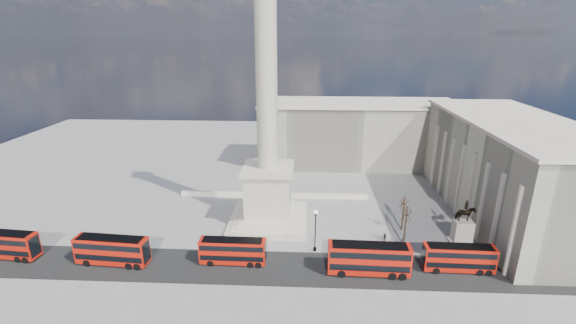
% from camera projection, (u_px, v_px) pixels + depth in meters
% --- Properties ---
extents(ground, '(180.00, 180.00, 0.00)m').
position_uv_depth(ground, '(266.00, 234.00, 67.23)').
color(ground, gray).
rests_on(ground, ground).
extents(asphalt_road, '(120.00, 9.00, 0.01)m').
position_uv_depth(asphalt_road, '(293.00, 268.00, 57.53)').
color(asphalt_road, black).
rests_on(asphalt_road, ground).
extents(nelsons_column, '(14.00, 14.00, 49.85)m').
position_uv_depth(nelsons_column, '(268.00, 155.00, 67.84)').
color(nelsons_column, beige).
rests_on(nelsons_column, ground).
extents(balustrade_wall, '(40.00, 0.60, 1.10)m').
position_uv_depth(balustrade_wall, '(274.00, 195.00, 82.20)').
color(balustrade_wall, beige).
rests_on(balustrade_wall, ground).
extents(building_east, '(19.00, 46.00, 18.60)m').
position_uv_depth(building_east, '(511.00, 169.00, 71.66)').
color(building_east, beige).
rests_on(building_east, ground).
extents(building_northeast, '(51.00, 17.00, 16.60)m').
position_uv_depth(building_northeast, '(356.00, 133.00, 101.52)').
color(building_northeast, beige).
rests_on(building_northeast, ground).
extents(red_bus_a, '(11.15, 3.34, 4.46)m').
position_uv_depth(red_bus_a, '(112.00, 250.00, 57.98)').
color(red_bus_a, '#BB1609').
rests_on(red_bus_a, ground).
extents(red_bus_b, '(10.00, 2.50, 4.04)m').
position_uv_depth(red_bus_b, '(233.00, 251.00, 58.17)').
color(red_bus_b, '#BB1609').
rests_on(red_bus_b, ground).
extents(red_bus_c, '(11.83, 3.06, 4.77)m').
position_uv_depth(red_bus_c, '(369.00, 259.00, 55.49)').
color(red_bus_c, '#BB1609').
rests_on(red_bus_c, ground).
extents(red_bus_d, '(10.19, 2.63, 4.11)m').
position_uv_depth(red_bus_d, '(459.00, 258.00, 56.32)').
color(red_bus_d, '#BB1609').
rests_on(red_bus_d, ground).
extents(red_bus_e, '(10.89, 3.40, 4.34)m').
position_uv_depth(red_bus_e, '(4.00, 244.00, 59.71)').
color(red_bus_e, '#BB1609').
rests_on(red_bus_e, ground).
extents(victorian_lamp, '(0.62, 0.62, 7.20)m').
position_uv_depth(victorian_lamp, '(315.00, 227.00, 60.84)').
color(victorian_lamp, black).
rests_on(victorian_lamp, ground).
extents(equestrian_statue, '(3.72, 2.79, 7.82)m').
position_uv_depth(equestrian_statue, '(463.00, 229.00, 63.54)').
color(equestrian_statue, beige).
rests_on(equestrian_statue, ground).
extents(bare_tree_near, '(1.71, 1.71, 7.48)m').
position_uv_depth(bare_tree_near, '(407.00, 213.00, 61.90)').
color(bare_tree_near, '#332319').
rests_on(bare_tree_near, ground).
extents(bare_tree_mid, '(1.77, 1.77, 6.72)m').
position_uv_depth(bare_tree_mid, '(404.00, 202.00, 67.25)').
color(bare_tree_mid, '#332319').
rests_on(bare_tree_mid, ground).
extents(bare_tree_far, '(1.61, 1.61, 6.57)m').
position_uv_depth(bare_tree_far, '(471.00, 185.00, 75.45)').
color(bare_tree_far, '#332319').
rests_on(bare_tree_far, ground).
extents(pedestrian_walking, '(0.76, 0.57, 1.89)m').
position_uv_depth(pedestrian_walking, '(402.00, 244.00, 62.30)').
color(pedestrian_walking, black).
rests_on(pedestrian_walking, ground).
extents(pedestrian_standing, '(1.02, 0.98, 1.66)m').
position_uv_depth(pedestrian_standing, '(375.00, 246.00, 61.90)').
color(pedestrian_standing, black).
rests_on(pedestrian_standing, ground).
extents(pedestrian_crossing, '(0.77, 0.95, 1.51)m').
position_uv_depth(pedestrian_crossing, '(385.00, 237.00, 64.80)').
color(pedestrian_crossing, black).
rests_on(pedestrian_crossing, ground).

